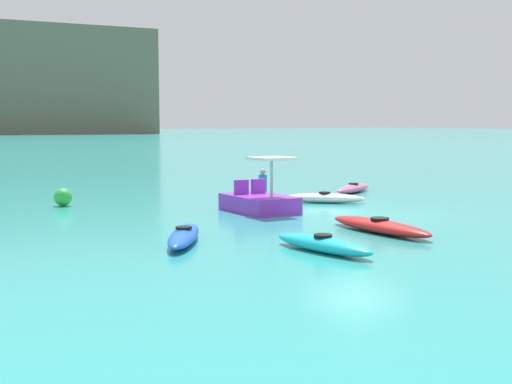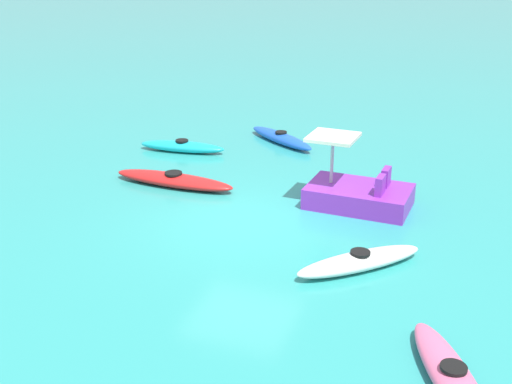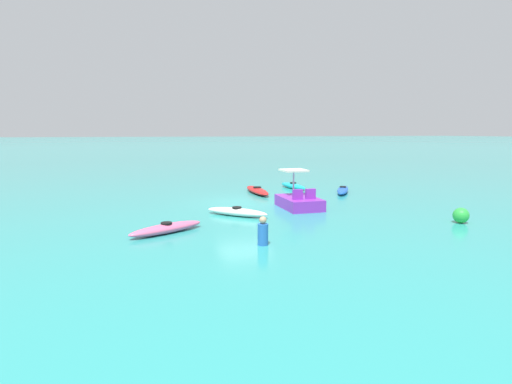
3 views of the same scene
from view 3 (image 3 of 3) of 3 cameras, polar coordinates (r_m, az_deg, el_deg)
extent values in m
plane|color=teal|center=(19.43, -1.69, -1.48)|extent=(600.00, 600.00, 0.00)
ellipsoid|color=white|center=(16.30, -2.74, -2.85)|extent=(2.35, 2.36, 0.32)
cylinder|color=black|center=(16.26, -2.75, -2.21)|extent=(0.54, 0.54, 0.05)
ellipsoid|color=red|center=(22.25, 0.17, 0.22)|extent=(0.81, 3.38, 0.32)
cylinder|color=black|center=(22.23, 0.17, 0.69)|extent=(0.47, 0.47, 0.05)
ellipsoid|color=blue|center=(22.96, 12.27, 0.28)|extent=(2.18, 2.77, 0.32)
cylinder|color=black|center=(22.93, 12.28, 0.74)|extent=(0.51, 0.51, 0.05)
ellipsoid|color=pink|center=(13.85, -12.64, -5.09)|extent=(2.75, 1.72, 0.32)
cylinder|color=black|center=(13.81, -12.66, -4.34)|extent=(0.50, 0.50, 0.05)
ellipsoid|color=#19B7C6|center=(24.27, 5.32, 0.88)|extent=(0.88, 2.70, 0.32)
cylinder|color=black|center=(24.25, 5.32, 1.31)|extent=(0.42, 0.42, 0.05)
cube|color=purple|center=(17.99, 6.15, -1.52)|extent=(1.62, 2.47, 0.50)
cube|color=purple|center=(17.30, 5.96, -0.34)|extent=(0.45, 0.18, 0.44)
cube|color=purple|center=(17.53, 7.77, -0.26)|extent=(0.45, 0.18, 0.44)
cylinder|color=#B2B2B7|center=(18.51, 5.36, 1.28)|extent=(0.08, 0.08, 1.10)
cube|color=silver|center=(18.44, 5.39, 3.10)|extent=(1.15, 1.15, 0.08)
sphere|color=green|center=(16.83, 27.18, -2.98)|extent=(0.58, 0.58, 0.58)
cylinder|color=blue|center=(12.09, 0.99, -6.07)|extent=(0.44, 0.44, 0.65)
sphere|color=tan|center=(11.98, 1.00, -4.01)|extent=(0.22, 0.22, 0.22)
camera|label=1|loc=(37.23, 10.87, 7.23)|focal=46.21mm
camera|label=2|loc=(15.05, -45.64, 15.40)|focal=44.23mm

